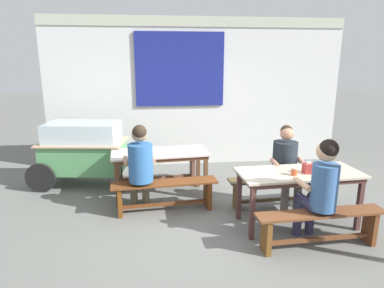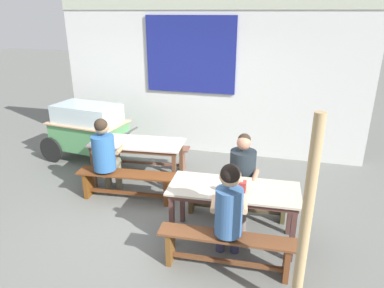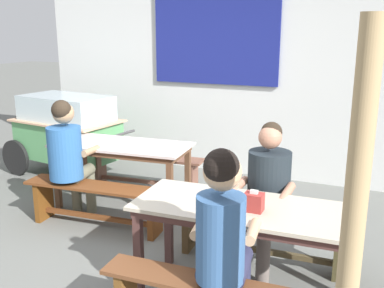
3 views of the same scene
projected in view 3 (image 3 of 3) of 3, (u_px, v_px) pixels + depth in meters
ground_plane at (144, 258)px, 3.96m from camera, size 40.00×40.00×0.00m
backdrop_wall at (240, 61)px, 5.99m from camera, size 6.09×0.23×3.00m
dining_table_far at (122, 151)px, 4.96m from camera, size 1.58×0.81×0.75m
dining_table_near at (244, 216)px, 3.20m from camera, size 1.63×0.74×0.75m
bench_far_back at (145, 167)px, 5.59m from camera, size 1.55×0.39×0.45m
bench_far_front at (96, 199)px, 4.51m from camera, size 1.55×0.43×0.45m
bench_near_back at (260, 229)px, 3.82m from camera, size 1.56×0.34×0.45m
food_cart at (67, 129)px, 6.11m from camera, size 1.85×1.05×1.12m
person_right_near_table at (266, 188)px, 3.64m from camera, size 0.48×0.61×1.25m
person_near_front at (223, 234)px, 2.71m from camera, size 0.44×0.55×1.32m
person_left_back_turned at (68, 153)px, 4.56m from camera, size 0.49×0.55×1.31m
tissue_box at (254, 202)px, 3.08m from camera, size 0.13×0.10×0.15m
condiment_jar at (222, 202)px, 3.11m from camera, size 0.08×0.08×0.10m
wooden_support_post at (350, 257)px, 1.91m from camera, size 0.10×0.10×2.04m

